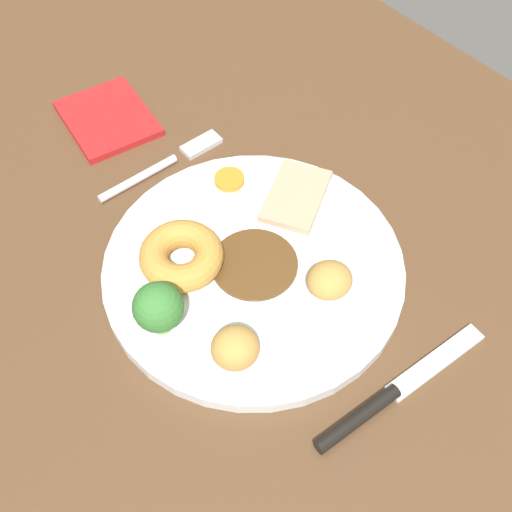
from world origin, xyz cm
name	(u,v)px	position (x,y,z in cm)	size (l,w,h in cm)	color
dining_table	(261,290)	(0.00, 0.00, 1.80)	(120.00, 84.00, 3.60)	brown
dinner_plate	(256,266)	(-1.16, 0.31, 4.30)	(28.50, 28.50, 1.40)	white
gravy_pool	(257,262)	(-1.02, 0.30, 5.15)	(8.20, 8.20, 0.30)	#563819
meat_slice_main	(296,196)	(-4.68, 8.47, 5.40)	(8.38, 5.29, 0.80)	tan
yorkshire_pudding	(181,256)	(-5.42, -5.14, 6.35)	(7.87, 7.87, 2.70)	#C68938
roast_potato_left	(235,348)	(5.39, -7.40, 6.72)	(4.16, 4.02, 3.45)	#BC8C42
roast_potato_right	(330,280)	(5.43, 3.41, 6.58)	(4.18, 3.88, 3.16)	#BC8C42
carrot_coin_front	(229,179)	(-10.80, 4.75, 5.32)	(3.09, 3.09, 0.64)	orange
broccoli_floret	(158,308)	(-1.01, -10.50, 8.26)	(4.41, 4.41, 5.60)	#8CB766
fork	(165,164)	(-18.01, 1.53, 3.99)	(2.07, 15.27, 0.90)	silver
knife	(388,397)	(16.00, 0.35, 4.05)	(2.68, 18.56, 1.20)	black
folded_napkin	(108,118)	(-28.10, 0.67, 4.00)	(11.00, 9.00, 0.80)	red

